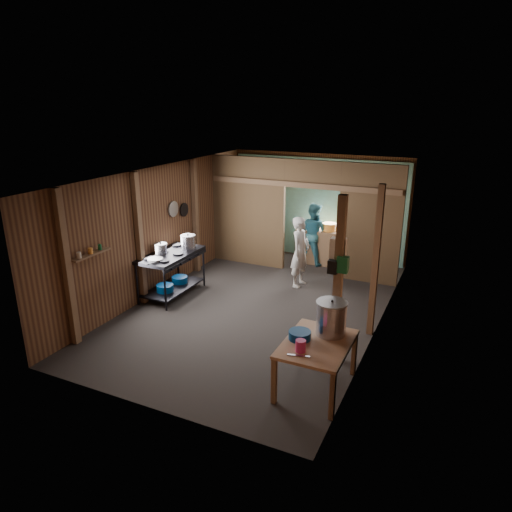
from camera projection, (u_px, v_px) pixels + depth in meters
The scene contains 41 objects.
floor at pixel (260, 306), 9.14m from camera, with size 4.50×7.00×0.00m, color #282424.
ceiling at pixel (261, 173), 8.31m from camera, with size 4.50×7.00×0.00m, color black.
wall_back at pixel (318, 206), 11.73m from camera, with size 4.50×0.00×2.60m, color brown.
wall_front at pixel (142, 318), 5.72m from camera, with size 4.50×0.00×2.60m, color brown.
wall_left at pixel (162, 229), 9.63m from camera, with size 0.00×7.00×2.60m, color brown.
wall_right at pixel (382, 259), 7.82m from camera, with size 0.00×7.00×2.60m, color brown.
partition_left at pixel (248, 212), 11.14m from camera, with size 1.85×0.10×2.60m, color brown.
partition_right at pixel (370, 225), 9.98m from camera, with size 1.35×0.10×2.60m, color brown.
partition_header at pixel (313, 174), 10.19m from camera, with size 1.30×0.10×0.60m, color brown.
turquoise_panel at pixel (317, 208), 11.69m from camera, with size 4.40×0.06×2.50m, color #6BB9B9.
back_counter at pixel (321, 246), 11.41m from camera, with size 1.20×0.50×0.85m, color brown.
wall_clock at pixel (328, 184), 11.35m from camera, with size 0.20×0.20×0.03m, color silver.
post_left_a at pixel (67, 269), 7.37m from camera, with size 0.10×0.12×2.60m, color brown.
post_left_b at pixel (140, 240), 8.91m from camera, with size 0.10×0.12×2.60m, color brown.
post_left_c at pixel (195, 217), 10.63m from camera, with size 0.10×0.12×2.60m, color brown.
post_right at pixel (376, 262), 7.68m from camera, with size 0.10×0.12×2.60m, color brown.
post_free at pixel (338, 282), 6.87m from camera, with size 0.12×0.12×2.60m, color brown.
cross_beam at pixel (301, 185), 10.33m from camera, with size 4.40×0.12×0.12m, color brown.
pan_lid_big at pixel (173, 209), 9.84m from camera, with size 0.34×0.34×0.03m, color gray.
pan_lid_small at pixel (184, 210), 10.22m from camera, with size 0.30×0.30×0.03m, color black.
wall_shelf at pixel (91, 255), 7.75m from camera, with size 0.14×0.80×0.03m, color brown.
jar_white at pixel (79, 255), 7.52m from camera, with size 0.07×0.07×0.10m, color silver.
jar_yellow at pixel (90, 251), 7.73m from camera, with size 0.08×0.08×0.10m, color #F99C3C.
jar_green at pixel (100, 247), 7.92m from camera, with size 0.06×0.06×0.10m, color #125B2C.
bag_white at pixel (338, 249), 6.80m from camera, with size 0.22×0.15×0.32m, color silver.
bag_green at pixel (343, 265), 6.69m from camera, with size 0.16×0.12×0.24m, color #125B2C.
bag_black at pixel (333, 267), 6.74m from camera, with size 0.14×0.10×0.20m, color black.
gas_range at pixel (172, 274), 9.54m from camera, with size 0.79×1.53×0.90m, color black, non-canonical shape.
prep_table at pixel (316, 365), 6.45m from camera, with size 0.88×1.21×0.71m, color tan, non-canonical shape.
stove_pot_large at pixel (188, 242), 9.62m from camera, with size 0.31×0.31×0.32m, color #AEADBB, non-canonical shape.
stove_pot_med at pixel (161, 249), 9.35m from camera, with size 0.26×0.26×0.23m, color #AEADBB, non-canonical shape.
frying_pan at pixel (155, 260), 8.94m from camera, with size 0.30×0.52×0.07m, color gray, non-canonical shape.
blue_tub_front at pixel (165, 288), 9.38m from camera, with size 0.34×0.34×0.14m, color navy.
blue_tub_back at pixel (180, 279), 9.83m from camera, with size 0.33×0.33×0.13m, color navy.
stock_pot at pixel (331, 319), 6.50m from camera, with size 0.44×0.44×0.51m, color #AEADBB, non-canonical shape.
wash_basin at pixel (300, 335), 6.41m from camera, with size 0.31×0.31×0.12m, color navy.
pink_bucket at pixel (301, 346), 6.08m from camera, with size 0.14×0.14×0.16m, color #C9276A.
knife at pixel (298, 356), 6.00m from camera, with size 0.30×0.04×0.01m, color #AEADBB.
yellow_tub at pixel (329, 227), 11.18m from camera, with size 0.33×0.33×0.18m, color #F99C3C.
cook at pixel (300, 252), 9.93m from camera, with size 0.56×0.37×1.53m, color beige.
worker_back at pixel (313, 234), 11.32m from camera, with size 0.73×0.57×1.51m, color teal.
Camera 1 is at (3.46, -7.59, 3.86)m, focal length 32.72 mm.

